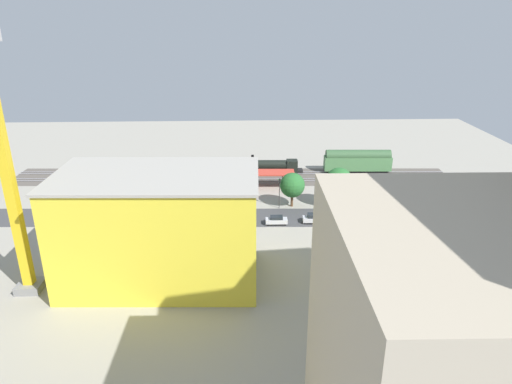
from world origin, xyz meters
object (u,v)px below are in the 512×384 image
Objects in this scene: street_tree_1 at (205,186)px; street_tree_4 at (192,189)px; freight_coach_far at (168,169)px; box_truck_1 at (146,231)px; parked_car_3 at (241,221)px; street_tree_3 at (153,184)px; parked_car_5 at (166,221)px; locomotive at (275,167)px; parked_car_2 at (276,221)px; traffic_light at (279,189)px; street_tree_2 at (292,185)px; parked_car_0 at (347,219)px; box_truck_2 at (218,230)px; passenger_coach at (358,160)px; street_tree_5 at (364,188)px; construction_building at (160,229)px; parked_car_6 at (130,222)px; parked_car_1 at (314,219)px; platform_canopy_near at (179,173)px; parked_car_4 at (202,222)px; street_tree_0 at (339,181)px; box_truck_0 at (121,230)px.

street_tree_1 is 1.10× the size of street_tree_4.
freight_coach_far reaches higher than box_truck_1.
street_tree_3 is (18.13, -8.06, 4.86)m from parked_car_3.
locomotive is at bearing -127.97° from parked_car_5.
parked_car_2 is 8.74m from traffic_light.
box_truck_1 is at bearing 27.55° from street_tree_2.
parked_car_3 reaches higher than parked_car_0.
traffic_light is at bearing -132.15° from box_truck_2.
passenger_coach is 54.54m from parked_car_5.
street_tree_2 is (19.53, 22.21, 1.69)m from passenger_coach.
street_tree_3 is (10.71, 0.13, 0.59)m from street_tree_1.
street_tree_2 is 15.37m from street_tree_5.
street_tree_5 is (-38.67, -27.64, -4.35)m from construction_building.
street_tree_1 is 1.00× the size of street_tree_2.
parked_car_6 is (28.58, -0.37, 0.02)m from parked_car_2.
parked_car_1 is at bearing 166.65° from street_tree_3.
platform_canopy_near is 1.87× the size of construction_building.
street_tree_5 is at bearing -176.97° from traffic_light.
street_tree_3 is (10.65, -8.41, 4.93)m from parked_car_4.
street_tree_1 is (-10.08, 17.48, 1.84)m from freight_coach_far.
parked_car_6 is 22.64m from construction_building.
traffic_light is at bearing -151.69° from box_truck_1.
parked_car_3 is 1.08× the size of parked_car_4.
freight_coach_far is 3.62× the size of parked_car_6.
box_truck_2 is at bearing 134.94° from street_tree_3.
street_tree_1 is (-0.05, -8.54, 4.34)m from parked_car_4.
parked_car_3 reaches higher than parked_car_2.
parked_car_2 is (-24.53, 25.76, -2.47)m from freight_coach_far.
parked_car_1 is 26.12m from street_tree_4.
street_tree_0 is at bearing 116.43° from locomotive.
passenger_coach is at bearing -149.02° from street_tree_1.
construction_building is 3.29× the size of box_truck_0.
parked_car_0 is 0.42× the size of box_truck_1.
street_tree_2 is at bearing -127.94° from construction_building.
parked_car_0 is 10.82m from street_tree_5.
street_tree_0 is at bearing 179.19° from street_tree_1.
box_truck_1 is at bearing 63.92° from street_tree_4.
locomotive is 0.84× the size of passenger_coach.
parked_car_2 is 0.43× the size of box_truck_1.
street_tree_4 reaches higher than parked_car_2.
street_tree_3 is at bearing -45.06° from box_truck_2.
passenger_coach reaches higher than box_truck_1.
street_tree_2 is at bearing 48.67° from passenger_coach.
box_truck_0 reaches higher than parked_car_1.
construction_building is at bearing 49.93° from street_tree_2.
locomotive is 38.63m from parked_car_5.
platform_canopy_near is at bearing -70.88° from street_tree_4.
parked_car_3 is 13.71m from street_tree_4.
parked_car_0 is 0.55× the size of street_tree_1.
parked_car_5 is at bearing 33.97° from passenger_coach.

